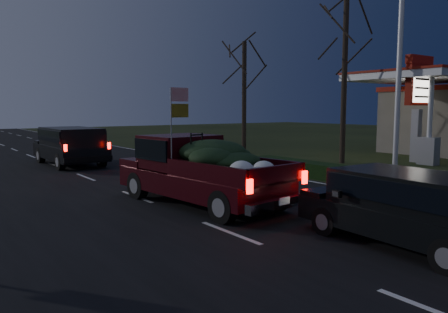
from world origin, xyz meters
TOP-DOWN VIEW (x-y plane):
  - ground at (0.00, 0.00)m, footprint 120.00×120.00m
  - road_asphalt at (0.00, 0.00)m, footprint 14.00×120.00m
  - hedge_row at (7.80, 3.00)m, footprint 1.00×10.00m
  - light_pole at (9.50, 2.00)m, footprint 0.50×0.90m
  - gas_price_pylon at (16.00, 4.99)m, footprint 2.00×0.41m
  - gas_canopy at (18.00, 6.00)m, footprint 7.10×6.10m
  - bare_tree_mid at (12.50, 7.00)m, footprint 3.60×3.60m
  - bare_tree_far at (11.50, 14.00)m, footprint 3.60×3.60m
  - pickup_truck at (1.12, 2.97)m, footprint 2.81×6.01m
  - lead_suv at (0.70, 14.31)m, footprint 2.30×5.37m
  - rear_suv at (2.36, -2.96)m, footprint 2.07×4.43m

SIDE VIEW (x-z plane):
  - ground at x=0.00m, z-range 0.00..0.00m
  - road_asphalt at x=0.00m, z-range 0.00..0.02m
  - hedge_row at x=7.80m, z-range 0.00..0.60m
  - rear_suv at x=2.36m, z-range 0.32..1.57m
  - pickup_truck at x=1.12m, z-range -0.38..2.67m
  - lead_suv at x=0.70m, z-range 0.39..1.93m
  - gas_price_pylon at x=16.00m, z-range 0.98..6.56m
  - gas_canopy at x=18.00m, z-range 1.91..6.79m
  - bare_tree_far at x=11.50m, z-range 1.73..8.73m
  - light_pole at x=9.50m, z-range 0.90..10.06m
  - bare_tree_mid at x=12.50m, z-range 2.10..10.60m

